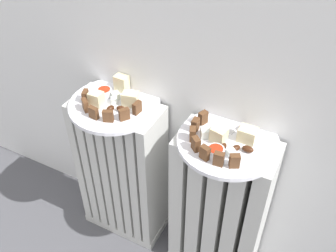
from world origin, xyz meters
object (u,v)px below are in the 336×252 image
(radiator_left, at_px, (122,172))
(plate_left, at_px, (115,105))
(radiator_right, at_px, (219,211))
(plate_right, at_px, (228,142))
(fork, at_px, (227,136))
(jam_bowl_left, at_px, (104,92))
(jam_bowl_right, at_px, (216,152))

(radiator_left, height_order, plate_left, plate_left)
(radiator_right, relative_size, plate_left, 2.07)
(plate_right, relative_size, fork, 3.00)
(fork, bearing_deg, jam_bowl_left, 179.09)
(plate_right, bearing_deg, radiator_right, 90.00)
(radiator_left, bearing_deg, jam_bowl_left, 159.44)
(radiator_left, xyz_separation_m, plate_right, (0.35, -0.00, 0.29))
(jam_bowl_left, bearing_deg, plate_left, -20.56)
(radiator_right, height_order, jam_bowl_right, jam_bowl_right)
(plate_right, xyz_separation_m, fork, (-0.01, 0.01, 0.01))
(plate_left, distance_m, jam_bowl_left, 0.05)
(plate_left, bearing_deg, radiator_left, 33.69)
(radiator_right, distance_m, jam_bowl_right, 0.32)
(jam_bowl_left, distance_m, jam_bowl_right, 0.40)
(radiator_left, relative_size, plate_right, 2.07)
(radiator_left, distance_m, fork, 0.45)
(radiator_right, distance_m, plate_left, 0.46)
(radiator_left, relative_size, jam_bowl_left, 12.55)
(jam_bowl_right, distance_m, fork, 0.08)
(fork, bearing_deg, radiator_right, -49.92)
(plate_left, xyz_separation_m, plate_right, (0.35, 0.00, 0.00))
(plate_left, height_order, plate_right, same)
(radiator_right, bearing_deg, jam_bowl_right, -97.99)
(plate_right, bearing_deg, fork, 130.08)
(plate_right, height_order, jam_bowl_left, jam_bowl_left)
(radiator_left, distance_m, radiator_right, 0.35)
(radiator_left, height_order, radiator_right, same)
(radiator_left, height_order, fork, fork)
(radiator_right, bearing_deg, plate_right, -90.00)
(plate_left, height_order, jam_bowl_right, jam_bowl_right)
(plate_right, distance_m, jam_bowl_right, 0.07)
(radiator_right, distance_m, jam_bowl_left, 0.50)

